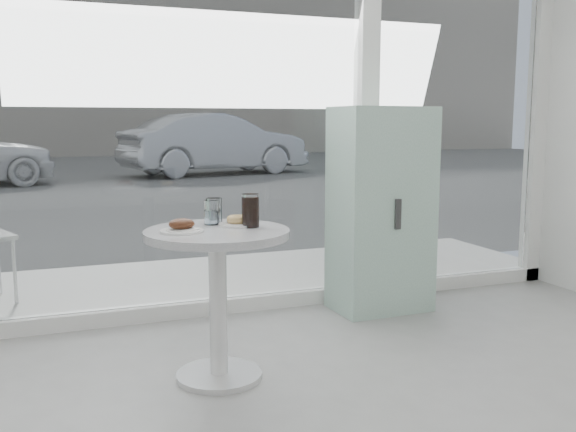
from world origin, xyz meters
name	(u,v)px	position (x,y,z in m)	size (l,w,h in m)	color
storefront	(256,59)	(0.07, 3.00, 1.71)	(5.00, 0.14, 3.00)	white
main_table	(218,273)	(-0.50, 1.90, 0.55)	(0.72, 0.72, 0.77)	white
patio_deck	(218,280)	(0.00, 3.80, 0.03)	(5.60, 1.60, 0.05)	silver
street	(95,172)	(0.00, 16.00, 0.00)	(40.00, 24.00, 0.00)	#3A3A3A
far_building	(71,49)	(0.00, 25.00, 4.00)	(40.00, 2.00, 8.00)	gray
mint_cabinet	(381,210)	(0.87, 2.70, 0.70)	(0.66, 0.46, 1.40)	#91B9A8
car_silver	(215,144)	(2.73, 14.31, 0.75)	(1.58, 4.53, 1.49)	#9FA1A7
plate_fritter	(182,227)	(-0.67, 1.89, 0.80)	(0.21, 0.21, 0.07)	white
plate_donut	(238,222)	(-0.37, 1.99, 0.79)	(0.20, 0.20, 0.05)	white
water_tumbler_a	(211,214)	(-0.48, 2.07, 0.83)	(0.08, 0.08, 0.13)	white
water_tumbler_b	(214,212)	(-0.46, 2.09, 0.83)	(0.08, 0.08, 0.13)	white
cola_glass	(251,211)	(-0.32, 1.92, 0.85)	(0.09, 0.09, 0.17)	white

